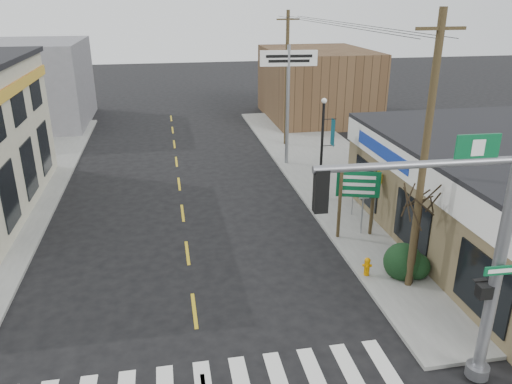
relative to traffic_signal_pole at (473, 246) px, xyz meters
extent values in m
cube|color=slate|center=(2.59, 13.53, -4.03)|extent=(6.00, 38.00, 0.13)
cube|color=gold|center=(-6.41, 8.53, -4.09)|extent=(0.12, 56.00, 0.01)
cube|color=brown|center=(5.59, 30.53, -1.30)|extent=(8.00, 10.00, 5.60)
cube|color=slate|center=(-17.41, 32.53, -0.90)|extent=(9.00, 10.00, 6.40)
cylinder|color=slate|center=(0.79, 0.00, -0.73)|extent=(0.30, 0.30, 6.48)
cylinder|color=slate|center=(-1.58, 0.00, 2.08)|extent=(4.76, 0.17, 0.17)
cube|color=black|center=(-3.76, 0.00, 1.60)|extent=(0.30, 0.24, 0.97)
cube|color=#08502A|center=(0.79, -0.22, -0.62)|extent=(1.03, 0.04, 0.24)
cube|color=#08502A|center=(-0.29, 0.00, 2.41)|extent=(1.03, 0.05, 0.59)
cube|color=black|center=(0.54, -0.05, -1.32)|extent=(0.35, 0.28, 0.35)
cube|color=#44371F|center=(-0.10, 8.58, -2.42)|extent=(0.11, 0.11, 3.10)
cube|color=#44371F|center=(1.34, 8.58, -2.42)|extent=(0.11, 0.11, 3.10)
cube|color=#0B4712|center=(0.62, 8.52, -1.65)|extent=(1.77, 0.05, 1.11)
cylinder|color=#C27700|center=(-0.11, 5.42, -3.69)|extent=(0.20, 0.20, 0.56)
sphere|color=#C27700|center=(-0.11, 5.42, -3.38)|extent=(0.22, 0.22, 0.22)
cylinder|color=gray|center=(1.79, 9.38, -2.76)|extent=(0.06, 0.06, 2.43)
cube|color=gold|center=(1.79, 9.35, -1.83)|extent=(1.03, 0.03, 1.03)
cylinder|color=black|center=(0.44, 12.91, -1.55)|extent=(0.13, 0.13, 4.84)
sphere|color=silver|center=(0.44, 12.91, 0.92)|extent=(0.26, 0.26, 0.26)
cube|color=#0C4552|center=(0.96, 12.91, -0.62)|extent=(0.02, 0.51, 1.30)
cylinder|color=gray|center=(0.16, 18.72, -0.51)|extent=(0.20, 0.20, 6.92)
cube|color=silver|center=(0.16, 18.72, 2.22)|extent=(3.26, 0.18, 0.87)
cylinder|color=black|center=(1.22, 4.64, -2.53)|extent=(0.18, 0.18, 2.87)
ellipsoid|color=#163913|center=(1.16, 5.21, -3.45)|extent=(1.39, 1.39, 1.04)
ellipsoid|color=black|center=(4.59, 7.22, -3.59)|extent=(1.00, 1.00, 0.75)
cylinder|color=#413222|center=(1.09, 4.56, 0.62)|extent=(0.24, 0.24, 9.17)
cube|color=#413222|center=(1.09, 4.56, 4.60)|extent=(1.59, 0.10, 0.10)
cylinder|color=#43331E|center=(1.09, 22.81, 0.36)|extent=(0.23, 0.23, 8.66)
cube|color=#43331E|center=(1.09, 22.81, 4.13)|extent=(1.51, 0.09, 0.09)
camera|label=1|loc=(-6.94, -9.34, 5.47)|focal=35.00mm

